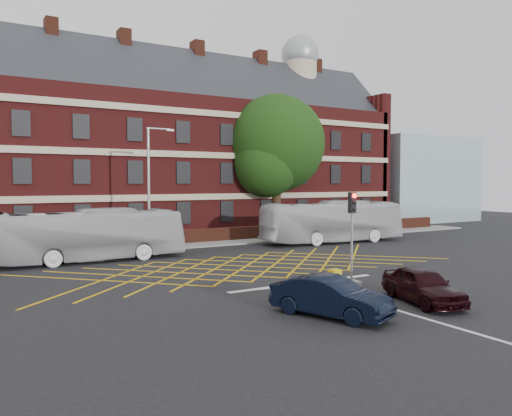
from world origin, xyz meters
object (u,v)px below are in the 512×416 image
car_maroon (423,285)px  utility_cabinet (335,278)px  traffic_light_near (352,247)px  bus_left (89,235)px  car_navy (330,297)px  bus_right (333,222)px  street_lamp (150,211)px  deciduous_tree (276,150)px

car_maroon → utility_cabinet: 4.23m
utility_cabinet → traffic_light_near: bearing=-6.4°
bus_left → car_navy: size_ratio=2.62×
bus_right → traffic_light_near: 16.21m
bus_left → street_lamp: bearing=-70.9°
utility_cabinet → bus_right: bearing=50.9°
car_navy → street_lamp: size_ratio=0.52×
traffic_light_near → car_navy: bearing=-139.0°
bus_left → street_lamp: size_ratio=1.35×
car_navy → deciduous_tree: size_ratio=0.34×
bus_left → deciduous_tree: deciduous_tree is taller
bus_left → traffic_light_near: 15.89m
car_navy → deciduous_tree: 28.85m
bus_left → bus_right: bus_right is taller
bus_left → street_lamp: (4.29, 1.49, 1.25)m
bus_left → traffic_light_near: bearing=-146.1°
bus_left → car_navy: 17.52m
traffic_light_near → street_lamp: size_ratio=0.51×
bus_right → car_navy: 21.75m
traffic_light_near → street_lamp: street_lamp is taller
car_navy → car_maroon: bearing=-25.9°
deciduous_tree → utility_cabinet: 24.19m
car_maroon → traffic_light_near: size_ratio=0.96×
car_navy → street_lamp: bearing=69.0°
bus_right → car_navy: (-13.86, -16.74, -0.92)m
car_maroon → street_lamp: street_lamp is taller
bus_left → utility_cabinet: bearing=-148.7°
car_maroon → street_lamp: bearing=120.1°
car_maroon → utility_cabinet: size_ratio=5.15×
car_maroon → utility_cabinet: bearing=120.2°
car_maroon → deciduous_tree: 27.33m
car_navy → street_lamp: street_lamp is taller
car_navy → traffic_light_near: bearing=18.9°
traffic_light_near → bus_right: bearing=53.6°
traffic_light_near → utility_cabinet: traffic_light_near is taller
bus_right → car_maroon: bearing=156.0°
car_navy → car_maroon: 4.40m
bus_left → traffic_light_near: size_ratio=2.63×
bus_right → car_maroon: (-9.47, -17.03, -0.93)m
bus_right → car_maroon: 19.51m
bus_left → car_maroon: bearing=-152.4°
traffic_light_near → street_lamp: 15.41m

